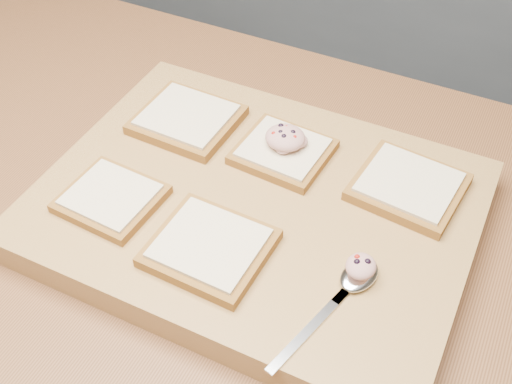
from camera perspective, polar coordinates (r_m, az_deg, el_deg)
back_counter at (r=2.17m, az=19.47°, el=14.49°), size 3.60×0.62×0.94m
cutting_board at (r=0.80m, az=0.00°, el=-1.55°), size 0.52×0.40×0.04m
bread_far_left at (r=0.89m, az=-6.15°, el=6.46°), size 0.13×0.12×0.02m
bread_far_center at (r=0.83m, az=2.43°, el=3.65°), size 0.12×0.11×0.02m
bread_far_right at (r=0.81m, az=13.40°, el=0.52°), size 0.14×0.13×0.02m
bread_near_left at (r=0.79m, az=-12.76°, el=-0.52°), size 0.12×0.11×0.02m
bread_near_center at (r=0.72m, az=-4.14°, el=-4.91°), size 0.13×0.12×0.02m
tuna_salad_dollop at (r=0.82m, az=2.62°, el=4.87°), size 0.05×0.05×0.02m
spoon at (r=0.70m, az=8.54°, el=-7.98°), size 0.07×0.18×0.01m
spoon_salad at (r=0.70m, az=9.30°, el=-6.52°), size 0.03×0.04×0.02m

